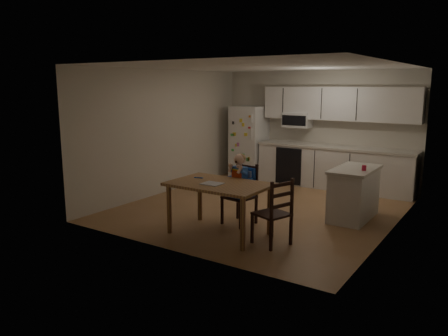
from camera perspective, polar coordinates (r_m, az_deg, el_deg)
room at (r=8.15m, az=6.78°, el=4.09°), size 4.52×5.01×2.51m
refrigerator at (r=10.39m, az=3.27°, el=3.38°), size 0.72×0.70×1.70m
kitchen_run at (r=9.61m, az=14.17°, el=2.63°), size 3.37×0.62×2.15m
kitchen_island at (r=7.54m, az=16.61°, el=-3.18°), size 0.61×1.16×0.85m
red_cup at (r=7.27m, az=17.82°, el=0.01°), size 0.07×0.07×0.09m
dining_table at (r=6.42m, az=-0.65°, el=-2.89°), size 1.45×0.93×0.78m
napkin at (r=6.34m, az=-1.57°, el=-2.05°), size 0.28×0.25×0.01m
toddler_spoon at (r=6.74m, az=-3.44°, el=-1.26°), size 0.12×0.06×0.02m
chair_booster at (r=6.92m, az=2.27°, el=-1.78°), size 0.49×0.49×1.14m
chair_side at (r=6.01m, az=6.91°, el=-5.27°), size 0.53×0.53×0.95m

